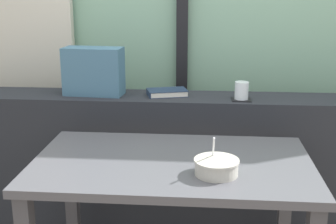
{
  "coord_description": "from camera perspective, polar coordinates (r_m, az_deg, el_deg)",
  "views": [
    {
      "loc": [
        0.09,
        -1.86,
        1.42
      ],
      "look_at": [
        -0.1,
        0.31,
        0.81
      ],
      "focal_mm": 48.62,
      "sensor_mm": 36.0,
      "label": 1
    }
  ],
  "objects": [
    {
      "name": "curtain_left_panel",
      "position": [
        3.04,
        -17.16,
        11.84
      ],
      "size": [
        0.56,
        0.06,
        2.5
      ],
      "primitive_type": "cube",
      "color": "beige",
      "rests_on": "ground"
    },
    {
      "name": "window_divider_post",
      "position": [
        2.86,
        1.81,
        13.31
      ],
      "size": [
        0.07,
        0.05,
        2.6
      ],
      "primitive_type": "cube",
      "color": "black",
      "rests_on": "ground"
    },
    {
      "name": "dark_console_ledge",
      "position": [
        2.61,
        2.55,
        -6.9
      ],
      "size": [
        2.8,
        0.29,
        0.83
      ],
      "primitive_type": "cube",
      "color": "#23262B",
      "rests_on": "ground"
    },
    {
      "name": "breakfast_table",
      "position": [
        1.98,
        0.52,
        -8.89
      ],
      "size": [
        1.18,
        0.69,
        0.7
      ],
      "color": "#414145",
      "rests_on": "ground"
    },
    {
      "name": "coaster_square",
      "position": [
        2.43,
        9.16,
        1.56
      ],
      "size": [
        0.1,
        0.1,
        0.0
      ],
      "primitive_type": "cube",
      "color": "black",
      "rests_on": "dark_console_ledge"
    },
    {
      "name": "juice_glass",
      "position": [
        2.42,
        9.2,
        2.59
      ],
      "size": [
        0.07,
        0.07,
        0.09
      ],
      "color": "white",
      "rests_on": "coaster_square"
    },
    {
      "name": "closed_book",
      "position": [
        2.5,
        -0.15,
        2.47
      ],
      "size": [
        0.24,
        0.18,
        0.03
      ],
      "color": "#1E2D47",
      "rests_on": "dark_console_ledge"
    },
    {
      "name": "throw_pillow",
      "position": [
        2.53,
        -9.31,
        5.06
      ],
      "size": [
        0.33,
        0.17,
        0.26
      ],
      "primitive_type": "cube",
      "rotation": [
        0.0,
        0.0,
        -0.08
      ],
      "color": "#426B84",
      "rests_on": "dark_console_ledge"
    },
    {
      "name": "soup_bowl",
      "position": [
        1.8,
        6.09,
        -6.83
      ],
      "size": [
        0.18,
        0.18,
        0.16
      ],
      "color": "#BCB7A8",
      "rests_on": "breakfast_table"
    }
  ]
}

